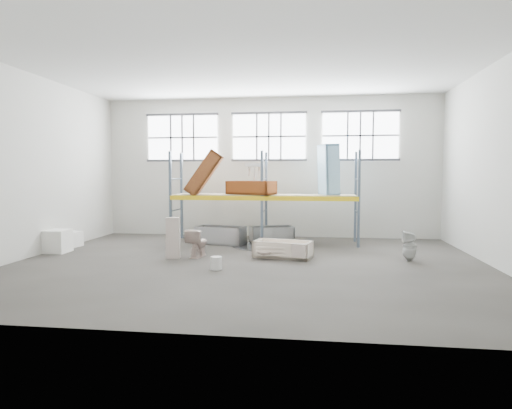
% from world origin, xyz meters
% --- Properties ---
extents(floor, '(12.00, 10.00, 0.10)m').
position_xyz_m(floor, '(0.00, 0.00, -0.05)').
color(floor, '#4E4942').
rests_on(floor, ground).
extents(ceiling, '(12.00, 10.00, 0.10)m').
position_xyz_m(ceiling, '(0.00, 0.00, 5.05)').
color(ceiling, silver).
rests_on(ceiling, ground).
extents(wall_back, '(12.00, 0.10, 5.00)m').
position_xyz_m(wall_back, '(0.00, 5.05, 2.50)').
color(wall_back, beige).
rests_on(wall_back, ground).
extents(wall_front, '(12.00, 0.10, 5.00)m').
position_xyz_m(wall_front, '(0.00, -5.05, 2.50)').
color(wall_front, '#B2B0A4').
rests_on(wall_front, ground).
extents(wall_left, '(0.10, 10.00, 5.00)m').
position_xyz_m(wall_left, '(-6.05, 0.00, 2.50)').
color(wall_left, '#B2B0A5').
rests_on(wall_left, ground).
extents(wall_right, '(0.10, 10.00, 5.00)m').
position_xyz_m(wall_right, '(6.05, 0.00, 2.50)').
color(wall_right, '#B7B5A9').
rests_on(wall_right, ground).
extents(window_left, '(2.60, 0.04, 1.60)m').
position_xyz_m(window_left, '(-3.20, 4.94, 3.60)').
color(window_left, white).
rests_on(window_left, wall_back).
extents(window_mid, '(2.60, 0.04, 1.60)m').
position_xyz_m(window_mid, '(0.00, 4.94, 3.60)').
color(window_mid, white).
rests_on(window_mid, wall_back).
extents(window_right, '(2.60, 0.04, 1.60)m').
position_xyz_m(window_right, '(3.20, 4.94, 3.60)').
color(window_right, white).
rests_on(window_right, wall_back).
extents(rack_upright_la, '(0.08, 0.08, 3.00)m').
position_xyz_m(rack_upright_la, '(-3.00, 2.90, 1.50)').
color(rack_upright_la, slate).
rests_on(rack_upright_la, floor).
extents(rack_upright_lb, '(0.08, 0.08, 3.00)m').
position_xyz_m(rack_upright_lb, '(-3.00, 4.10, 1.50)').
color(rack_upright_lb, slate).
rests_on(rack_upright_lb, floor).
extents(rack_upright_ma, '(0.08, 0.08, 3.00)m').
position_xyz_m(rack_upright_ma, '(0.00, 2.90, 1.50)').
color(rack_upright_ma, slate).
rests_on(rack_upright_ma, floor).
extents(rack_upright_mb, '(0.08, 0.08, 3.00)m').
position_xyz_m(rack_upright_mb, '(0.00, 4.10, 1.50)').
color(rack_upright_mb, slate).
rests_on(rack_upright_mb, floor).
extents(rack_upright_ra, '(0.08, 0.08, 3.00)m').
position_xyz_m(rack_upright_ra, '(3.00, 2.90, 1.50)').
color(rack_upright_ra, slate).
rests_on(rack_upright_ra, floor).
extents(rack_upright_rb, '(0.08, 0.08, 3.00)m').
position_xyz_m(rack_upright_rb, '(3.00, 4.10, 1.50)').
color(rack_upright_rb, slate).
rests_on(rack_upright_rb, floor).
extents(rack_beam_front, '(6.00, 0.10, 0.14)m').
position_xyz_m(rack_beam_front, '(0.00, 2.90, 1.50)').
color(rack_beam_front, yellow).
rests_on(rack_beam_front, floor).
extents(rack_beam_back, '(6.00, 0.10, 0.14)m').
position_xyz_m(rack_beam_back, '(0.00, 4.10, 1.50)').
color(rack_beam_back, yellow).
rests_on(rack_beam_back, floor).
extents(shelf_deck, '(5.90, 1.10, 0.03)m').
position_xyz_m(shelf_deck, '(0.00, 3.50, 1.58)').
color(shelf_deck, gray).
rests_on(shelf_deck, floor).
extents(wet_patch, '(1.80, 1.80, 0.00)m').
position_xyz_m(wet_patch, '(0.00, 2.70, 0.00)').
color(wet_patch, black).
rests_on(wet_patch, floor).
extents(bathtub_beige, '(1.66, 1.05, 0.45)m').
position_xyz_m(bathtub_beige, '(0.82, 0.96, 0.23)').
color(bathtub_beige, '#F4DFC9').
rests_on(bathtub_beige, floor).
extents(cistern_spare, '(0.41, 0.30, 0.36)m').
position_xyz_m(cistern_spare, '(1.28, 0.48, 0.28)').
color(cistern_spare, beige).
rests_on(cistern_spare, bathtub_beige).
extents(sink_in_tub, '(0.48, 0.48, 0.15)m').
position_xyz_m(sink_in_tub, '(0.34, 0.67, 0.16)').
color(sink_in_tub, beige).
rests_on(sink_in_tub, bathtub_beige).
extents(toilet_beige, '(0.55, 0.82, 0.77)m').
position_xyz_m(toilet_beige, '(-1.51, 0.75, 0.39)').
color(toilet_beige, beige).
rests_on(toilet_beige, floor).
extents(cistern_tall, '(0.39, 0.28, 1.10)m').
position_xyz_m(cistern_tall, '(-2.11, 0.46, 0.55)').
color(cistern_tall, '#C3AFA4').
rests_on(cistern_tall, floor).
extents(toilet_white, '(0.38, 0.37, 0.79)m').
position_xyz_m(toilet_white, '(4.13, 0.93, 0.39)').
color(toilet_white, silver).
rests_on(toilet_white, floor).
extents(steel_tub_left, '(1.67, 1.00, 0.57)m').
position_xyz_m(steel_tub_left, '(-1.37, 3.02, 0.29)').
color(steel_tub_left, '#B6B8BE').
rests_on(steel_tub_left, floor).
extents(steel_tub_right, '(1.56, 1.10, 0.52)m').
position_xyz_m(steel_tub_right, '(0.24, 3.67, 0.26)').
color(steel_tub_right, '#A4A9AC').
rests_on(steel_tub_right, floor).
extents(rust_tub_flat, '(1.70, 1.25, 0.43)m').
position_xyz_m(rust_tub_flat, '(-0.41, 3.36, 1.82)').
color(rust_tub_flat, '#993611').
rests_on(rust_tub_flat, shelf_deck).
extents(rust_tub_tilted, '(1.37, 0.92, 1.56)m').
position_xyz_m(rust_tub_tilted, '(-1.97, 3.28, 2.29)').
color(rust_tub_tilted, brown).
rests_on(rust_tub_tilted, shelf_deck).
extents(sink_on_shelf, '(0.73, 0.63, 0.56)m').
position_xyz_m(sink_on_shelf, '(-0.28, 3.21, 2.09)').
color(sink_on_shelf, white).
rests_on(sink_on_shelf, rust_tub_flat).
extents(blue_tub_upright, '(0.76, 0.90, 1.66)m').
position_xyz_m(blue_tub_upright, '(2.09, 3.59, 2.40)').
color(blue_tub_upright, '#8CBFE0').
rests_on(blue_tub_upright, shelf_deck).
extents(bucket, '(0.35, 0.35, 0.31)m').
position_xyz_m(bucket, '(-0.64, -0.78, 0.16)').
color(bucket, silver).
rests_on(bucket, floor).
extents(carton_near, '(0.78, 0.67, 0.65)m').
position_xyz_m(carton_near, '(-5.79, 0.85, 0.33)').
color(carton_near, white).
rests_on(carton_near, floor).
extents(carton_far, '(0.64, 0.64, 0.47)m').
position_xyz_m(carton_far, '(-5.90, 1.84, 0.23)').
color(carton_far, white).
rests_on(carton_far, floor).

